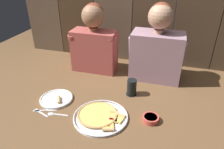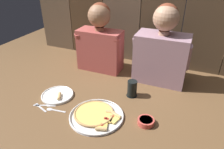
{
  "view_description": "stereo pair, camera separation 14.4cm",
  "coord_description": "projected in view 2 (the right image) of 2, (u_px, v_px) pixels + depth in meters",
  "views": [
    {
      "loc": [
        0.35,
        -1.11,
        0.88
      ],
      "look_at": [
        0.0,
        0.1,
        0.18
      ],
      "focal_mm": 33.2,
      "sensor_mm": 36.0,
      "label": 1
    },
    {
      "loc": [
        0.49,
        -1.06,
        0.88
      ],
      "look_at": [
        0.0,
        0.1,
        0.18
      ],
      "focal_mm": 33.2,
      "sensor_mm": 36.0,
      "label": 2
    }
  ],
  "objects": [
    {
      "name": "pizza_tray",
      "position": [
        96.0,
        115.0,
        1.32
      ],
      "size": [
        0.35,
        0.35,
        0.03
      ],
      "color": "silver",
      "rests_on": "ground"
    },
    {
      "name": "ground_plane",
      "position": [
        106.0,
        103.0,
        1.45
      ],
      "size": [
        3.2,
        3.2,
        0.0
      ],
      "primitive_type": "plane",
      "color": "brown"
    },
    {
      "name": "dipping_bowl",
      "position": [
        146.0,
        121.0,
        1.26
      ],
      "size": [
        0.1,
        0.1,
        0.03
      ],
      "color": "#CC4C42",
      "rests_on": "ground"
    },
    {
      "name": "drinking_glass",
      "position": [
        132.0,
        89.0,
        1.5
      ],
      "size": [
        0.08,
        0.08,
        0.12
      ],
      "color": "black",
      "rests_on": "ground"
    },
    {
      "name": "diner_left",
      "position": [
        100.0,
        40.0,
        1.78
      ],
      "size": [
        0.42,
        0.2,
        0.58
      ],
      "color": "#AD4C47",
      "rests_on": "ground"
    },
    {
      "name": "table_fork",
      "position": [
        40.0,
        107.0,
        1.4
      ],
      "size": [
        0.13,
        0.06,
        0.01
      ],
      "color": "silver",
      "rests_on": "ground"
    },
    {
      "name": "table_knife",
      "position": [
        45.0,
        105.0,
        1.42
      ],
      "size": [
        0.15,
        0.07,
        0.01
      ],
      "color": "silver",
      "rests_on": "ground"
    },
    {
      "name": "dinner_plate",
      "position": [
        58.0,
        95.0,
        1.52
      ],
      "size": [
        0.23,
        0.23,
        0.03
      ],
      "color": "white",
      "rests_on": "ground"
    },
    {
      "name": "table_spoon",
      "position": [
        53.0,
        109.0,
        1.38
      ],
      "size": [
        0.14,
        0.04,
        0.01
      ],
      "color": "silver",
      "rests_on": "ground"
    },
    {
      "name": "diner_right",
      "position": [
        162.0,
        49.0,
        1.6
      ],
      "size": [
        0.44,
        0.23,
        0.61
      ],
      "color": "gray",
      "rests_on": "ground"
    }
  ]
}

